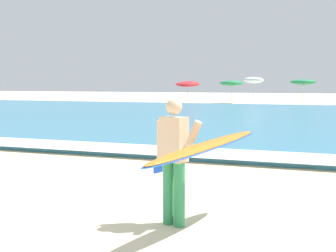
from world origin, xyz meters
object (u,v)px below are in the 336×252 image
object	(u,v)px
beach_umbrella_0	(188,84)
beach_umbrella_3	(303,82)
surfer_with_board	(189,152)
beach_umbrella_2	(254,80)
beach_umbrella_1	(231,83)

from	to	relation	value
beach_umbrella_0	beach_umbrella_3	bearing A→B (deg)	3.43
surfer_with_board	beach_umbrella_3	bearing A→B (deg)	91.20
surfer_with_board	beach_umbrella_2	xyz separation A→B (m)	(-4.97, 35.11, 1.14)
surfer_with_board	beach_umbrella_1	xyz separation A→B (m)	(-7.26, 36.42, 0.87)
surfer_with_board	beach_umbrella_0	xyz separation A→B (m)	(-11.11, 34.97, 0.79)
surfer_with_board	beach_umbrella_1	world-z (taller)	beach_umbrella_1
surfer_with_board	beach_umbrella_2	bearing A→B (deg)	98.06
surfer_with_board	beach_umbrella_3	world-z (taller)	beach_umbrella_3
beach_umbrella_0	beach_umbrella_1	size ratio (longest dim) A/B	1.02
beach_umbrella_0	beach_umbrella_1	distance (m)	4.12
beach_umbrella_1	beach_umbrella_3	distance (m)	6.57
beach_umbrella_1	beach_umbrella_3	world-z (taller)	beach_umbrella_3
surfer_with_board	beach_umbrella_3	distance (m)	35.61
beach_umbrella_1	beach_umbrella_2	bearing A→B (deg)	-29.87
beach_umbrella_0	beach_umbrella_2	world-z (taller)	beach_umbrella_2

